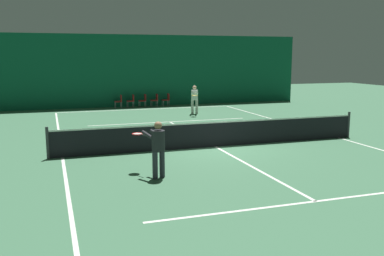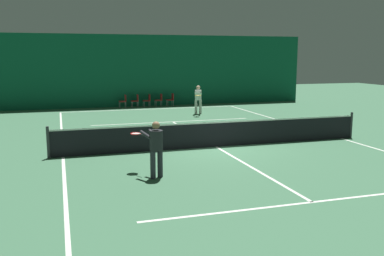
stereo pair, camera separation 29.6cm
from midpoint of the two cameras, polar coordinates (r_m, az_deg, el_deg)
name	(u,v)px [view 2 (the right image)]	position (r m, az deg, el deg)	size (l,w,h in m)	color
ground_plane	(216,147)	(16.04, 3.76, -2.53)	(60.00, 60.00, 0.00)	#386647
backdrop_curtain	(144,71)	(28.92, -6.06, 7.60)	(23.00, 0.12, 4.73)	#0F5138
court_line_baseline_far	(151,109)	(27.33, -5.22, 2.53)	(11.00, 0.10, 0.00)	silver
court_line_service_far	(173,122)	(22.04, -2.21, 0.84)	(8.25, 0.10, 0.00)	silver
court_line_service_near	(312,202)	(10.54, 16.51, -9.46)	(8.25, 0.10, 0.00)	silver
court_line_sideline_left	(63,157)	(15.01, -16.28, -3.74)	(0.10, 23.80, 0.00)	silver
court_line_sideline_right	(341,138)	(18.71, 19.70, -1.32)	(0.10, 23.80, 0.00)	silver
court_line_centre	(216,147)	(16.04, 3.76, -2.52)	(0.10, 12.80, 0.00)	silver
tennis_net	(216,133)	(15.94, 3.78, -0.73)	(12.00, 0.10, 1.07)	black
player_near	(155,145)	(11.88, -4.21, -2.27)	(0.86, 1.34, 1.60)	#2D2D38
player_far	(198,97)	(24.90, 1.17, 4.09)	(0.76, 1.38, 1.65)	beige
courtside_chair_0	(124,100)	(28.25, -8.81, 3.67)	(0.44, 0.44, 0.84)	#99999E
courtside_chair_1	(136,100)	(28.38, -7.22, 3.74)	(0.44, 0.44, 0.84)	#99999E
courtside_chair_2	(148,100)	(28.53, -5.64, 3.80)	(0.44, 0.44, 0.84)	#99999E
courtside_chair_3	(159,99)	(28.70, -4.07, 3.86)	(0.44, 0.44, 0.84)	#99999E
courtside_chair_4	(171,99)	(28.89, -2.53, 3.91)	(0.44, 0.44, 0.84)	#99999E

